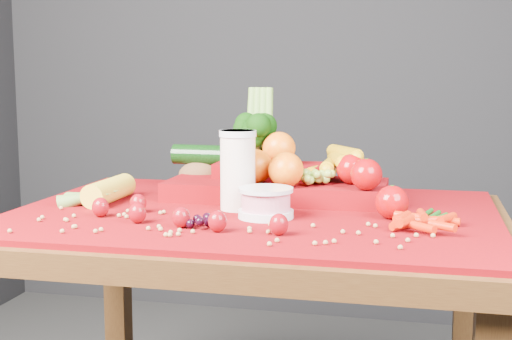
% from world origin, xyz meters
% --- Properties ---
extents(table, '(1.10, 0.80, 0.75)m').
position_xyz_m(table, '(0.00, 0.00, 0.66)').
color(table, '#341B0B').
rests_on(table, ground).
extents(red_cloth, '(1.05, 0.75, 0.01)m').
position_xyz_m(red_cloth, '(0.00, 0.00, 0.76)').
color(red_cloth, '#700306').
rests_on(red_cloth, table).
extents(milk_glass, '(0.08, 0.08, 0.18)m').
position_xyz_m(milk_glass, '(-0.04, 0.01, 0.86)').
color(milk_glass, beige).
rests_on(milk_glass, red_cloth).
extents(yogurt_bowl, '(0.12, 0.12, 0.06)m').
position_xyz_m(yogurt_bowl, '(0.04, -0.07, 0.80)').
color(yogurt_bowl, silver).
rests_on(yogurt_bowl, red_cloth).
extents(strawberry_scatter, '(0.44, 0.18, 0.05)m').
position_xyz_m(strawberry_scatter, '(-0.13, -0.17, 0.79)').
color(strawberry_scatter, maroon).
rests_on(strawberry_scatter, red_cloth).
extents(dark_grape_cluster, '(0.06, 0.05, 0.03)m').
position_xyz_m(dark_grape_cluster, '(-0.07, -0.19, 0.78)').
color(dark_grape_cluster, black).
rests_on(dark_grape_cluster, red_cloth).
extents(soybean_scatter, '(0.84, 0.24, 0.01)m').
position_xyz_m(soybean_scatter, '(0.00, -0.20, 0.77)').
color(soybean_scatter, '#AE814B').
rests_on(soybean_scatter, red_cloth).
extents(corn_ear, '(0.18, 0.23, 0.06)m').
position_xyz_m(corn_ear, '(-0.37, -0.01, 0.78)').
color(corn_ear, yellow).
rests_on(corn_ear, red_cloth).
extents(potato, '(0.11, 0.08, 0.07)m').
position_xyz_m(potato, '(-0.20, 0.24, 0.80)').
color(potato, brown).
rests_on(potato, red_cloth).
extents(baby_carrot_pile, '(0.18, 0.17, 0.03)m').
position_xyz_m(baby_carrot_pile, '(0.37, -0.11, 0.78)').
color(baby_carrot_pile, red).
rests_on(baby_carrot_pile, red_cloth).
extents(green_bean_pile, '(0.14, 0.12, 0.01)m').
position_xyz_m(green_bean_pile, '(0.38, -0.01, 0.77)').
color(green_bean_pile, '#135514').
rests_on(green_bean_pile, red_cloth).
extents(produce_mound, '(0.61, 0.36, 0.27)m').
position_xyz_m(produce_mound, '(0.03, 0.16, 0.82)').
color(produce_mound, '#700306').
rests_on(produce_mound, red_cloth).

